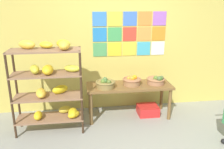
{
  "coord_description": "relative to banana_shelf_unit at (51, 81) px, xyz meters",
  "views": [
    {
      "loc": [
        -0.65,
        -2.64,
        2.08
      ],
      "look_at": [
        -0.15,
        1.09,
        0.89
      ],
      "focal_mm": 37.19,
      "sensor_mm": 36.0,
      "label": 1
    }
  ],
  "objects": [
    {
      "name": "display_table",
      "position": [
        1.33,
        0.3,
        -0.32
      ],
      "size": [
        1.54,
        0.55,
        0.63
      ],
      "color": "brown",
      "rests_on": "ground"
    },
    {
      "name": "fruit_basket_back_right",
      "position": [
        1.38,
        0.3,
        -0.17
      ],
      "size": [
        0.33,
        0.33,
        0.17
      ],
      "color": "#986A43",
      "rests_on": "display_table"
    },
    {
      "name": "produce_crate_under_table",
      "position": [
        1.71,
        0.32,
        -0.78
      ],
      "size": [
        0.38,
        0.33,
        0.17
      ],
      "primitive_type": "cube",
      "color": "red",
      "rests_on": "ground"
    },
    {
      "name": "back_wall_with_art",
      "position": [
        1.15,
        0.79,
        0.5
      ],
      "size": [
        5.01,
        0.07,
        2.74
      ],
      "color": "#CCB852",
      "rests_on": "ground"
    },
    {
      "name": "banana_shelf_unit",
      "position": [
        0.0,
        0.0,
        0.0
      ],
      "size": [
        1.09,
        0.46,
        1.52
      ],
      "color": "#382617",
      "rests_on": "ground"
    },
    {
      "name": "fruit_basket_right",
      "position": [
        1.84,
        0.29,
        -0.17
      ],
      "size": [
        0.34,
        0.34,
        0.16
      ],
      "color": "#A06D4B",
      "rests_on": "display_table"
    },
    {
      "name": "fruit_basket_centre",
      "position": [
        0.89,
        0.2,
        -0.16
      ],
      "size": [
        0.34,
        0.34,
        0.18
      ],
      "color": "olive",
      "rests_on": "display_table"
    }
  ]
}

